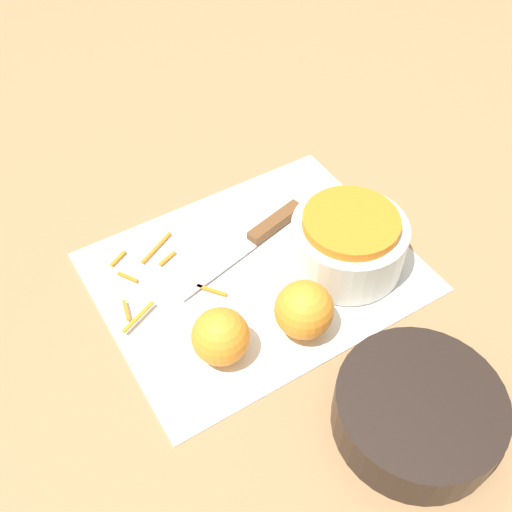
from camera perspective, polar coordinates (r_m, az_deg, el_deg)
name	(u,v)px	position (r m, az deg, el deg)	size (l,w,h in m)	color
ground_plane	(256,273)	(0.86, 0.00, -1.60)	(4.00, 4.00, 0.00)	#9E754C
cutting_board	(256,271)	(0.85, 0.00, -1.47)	(0.43, 0.35, 0.01)	silver
bowl_speckled	(348,241)	(0.84, 8.75, 1.38)	(0.16, 0.16, 0.09)	silver
bowl_dark	(417,411)	(0.73, 15.13, -14.09)	(0.19, 0.19, 0.06)	black
knife	(263,232)	(0.89, 0.63, 2.28)	(0.24, 0.08, 0.02)	brown
orange_left	(303,310)	(0.76, 4.51, -5.18)	(0.08, 0.08, 0.08)	orange
orange_right	(221,336)	(0.74, -3.40, -7.66)	(0.07, 0.07, 0.07)	orange
peel_pile	(152,278)	(0.85, -9.91, -2.12)	(0.15, 0.15, 0.01)	orange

